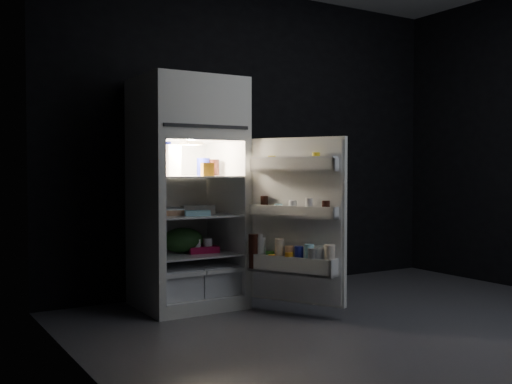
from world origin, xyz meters
TOP-DOWN VIEW (x-y plane):
  - floor at (0.00, 0.00)m, footprint 4.00×3.40m
  - wall_back at (0.00, 1.70)m, footprint 4.00×0.00m
  - wall_left at (-2.00, 0.00)m, footprint 0.00×3.40m
  - refrigerator at (-0.89, 1.32)m, footprint 0.76×0.71m
  - fridge_door at (-0.34, 0.61)m, footprint 0.51×0.72m
  - milk_jug at (-1.02, 1.34)m, footprint 0.18×0.18m
  - mayo_jar at (-0.73, 1.32)m, footprint 0.11×0.11m
  - jam_jar at (-0.65, 1.31)m, footprint 0.14×0.14m
  - amber_bottle at (-1.14, 1.33)m, footprint 0.10×0.10m
  - small_carton at (-0.84, 1.05)m, footprint 0.09×0.07m
  - egg_carton at (-0.83, 1.23)m, footprint 0.27×0.13m
  - pie at (-1.02, 1.34)m, footprint 0.36×0.36m
  - flat_package at (-0.89, 1.11)m, footprint 0.21×0.15m
  - wrapped_pkg at (-0.69, 1.45)m, footprint 0.16×0.15m
  - produce_bag at (-0.93, 1.29)m, footprint 0.38×0.34m
  - yogurt_tray at (-0.80, 1.20)m, footprint 0.25×0.16m
  - small_can_red at (-0.70, 1.48)m, footprint 0.07×0.07m
  - small_can_silver at (-0.67, 1.39)m, footprint 0.09×0.09m

SIDE VIEW (x-z plane):
  - floor at x=0.00m, z-range 0.00..0.00m
  - yogurt_tray at x=-0.80m, z-range 0.43..0.48m
  - small_can_red at x=-0.70m, z-range 0.43..0.52m
  - small_can_silver at x=-0.67m, z-range 0.43..0.52m
  - produce_bag at x=-0.93m, z-range 0.43..0.62m
  - fridge_door at x=-0.34m, z-range 0.07..1.29m
  - pie at x=-1.02m, z-range 0.73..0.77m
  - flat_package at x=-0.89m, z-range 0.73..0.77m
  - wrapped_pkg at x=-0.69m, z-range 0.73..0.78m
  - egg_carton at x=-0.83m, z-range 0.73..0.80m
  - refrigerator at x=-0.89m, z-range 0.07..1.85m
  - small_carton at x=-0.84m, z-range 1.03..1.13m
  - jam_jar at x=-0.65m, z-range 1.03..1.16m
  - mayo_jar at x=-0.73m, z-range 1.03..1.17m
  - amber_bottle at x=-1.14m, z-range 1.03..1.25m
  - milk_jug at x=-1.02m, z-range 1.03..1.27m
  - wall_back at x=0.00m, z-range 0.00..2.70m
  - wall_left at x=-2.00m, z-range 0.00..2.70m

